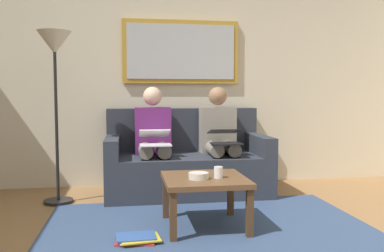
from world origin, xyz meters
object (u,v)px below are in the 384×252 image
object	(u,v)px
laptop_black	(225,137)
framed_mirror	(181,52)
bowl	(199,176)
person_right	(153,137)
cup	(218,172)
laptop_white	(155,138)
coffee_table	(205,184)
person_left	(219,136)
standing_lamp	(55,62)
magazine_stack	(138,239)
couch	(186,163)

from	to	relation	value
laptop_black	framed_mirror	bearing A→B (deg)	-63.12
bowl	person_right	size ratio (longest dim) A/B	0.14
cup	laptop_white	xyz separation A→B (m)	(0.43, -0.96, 0.17)
coffee_table	bowl	size ratio (longest dim) A/B	4.16
coffee_table	person_left	size ratio (longest dim) A/B	0.57
bowl	person_right	distance (m)	1.26
framed_mirror	standing_lamp	world-z (taller)	framed_mirror
cup	magazine_stack	bearing A→B (deg)	17.73
bowl	laptop_black	xyz separation A→B (m)	(-0.44, -0.97, 0.20)
framed_mirror	magazine_stack	size ratio (longest dim) A/B	4.03
bowl	person_left	bearing A→B (deg)	-110.01
coffee_table	framed_mirror	bearing A→B (deg)	-90.88
person_right	laptop_black	bearing A→B (deg)	160.99
cup	person_left	bearing A→B (deg)	-103.19
framed_mirror	laptop_white	size ratio (longest dim) A/B	3.86
laptop_black	coffee_table	bearing A→B (deg)	67.15
person_right	coffee_table	bearing A→B (deg)	106.08
bowl	laptop_black	size ratio (longest dim) A/B	0.45
person_left	standing_lamp	world-z (taller)	standing_lamp
person_right	magazine_stack	distance (m)	1.54
bowl	laptop_white	world-z (taller)	laptop_white
person_right	laptop_white	bearing A→B (deg)	90.00
framed_mirror	bowl	xyz separation A→B (m)	(0.09, 1.67, -1.12)
cup	person_right	bearing A→B (deg)	-70.28
standing_lamp	bowl	bearing A→B (deg)	140.19
cup	bowl	bearing A→B (deg)	4.24
coffee_table	laptop_white	xyz separation A→B (m)	(0.33, -0.91, 0.28)
couch	laptop_white	size ratio (longest dim) A/B	4.89
laptop_white	standing_lamp	bearing A→B (deg)	-2.39
cup	standing_lamp	world-z (taller)	standing_lamp
couch	standing_lamp	distance (m)	1.70
laptop_black	standing_lamp	xyz separation A→B (m)	(1.66, -0.05, 0.74)
couch	laptop_white	bearing A→B (deg)	40.70
couch	standing_lamp	bearing A→B (deg)	11.58
cup	couch	bearing A→B (deg)	-86.64
laptop_black	magazine_stack	bearing A→B (deg)	51.56
person_left	person_right	distance (m)	0.71
person_left	laptop_black	bearing A→B (deg)	90.00
person_left	standing_lamp	distance (m)	1.84
couch	laptop_black	xyz separation A→B (m)	(-0.36, 0.31, 0.31)
cup	person_left	distance (m)	1.24
coffee_table	standing_lamp	xyz separation A→B (m)	(1.28, -0.95, 1.02)
bowl	person_left	world-z (taller)	person_left
person_right	magazine_stack	world-z (taller)	person_right
bowl	standing_lamp	distance (m)	1.84
coffee_table	laptop_white	distance (m)	1.01
laptop_white	standing_lamp	world-z (taller)	standing_lamp
cup	bowl	size ratio (longest dim) A/B	0.58
bowl	laptop_black	bearing A→B (deg)	-114.54
coffee_table	standing_lamp	bearing A→B (deg)	-36.64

